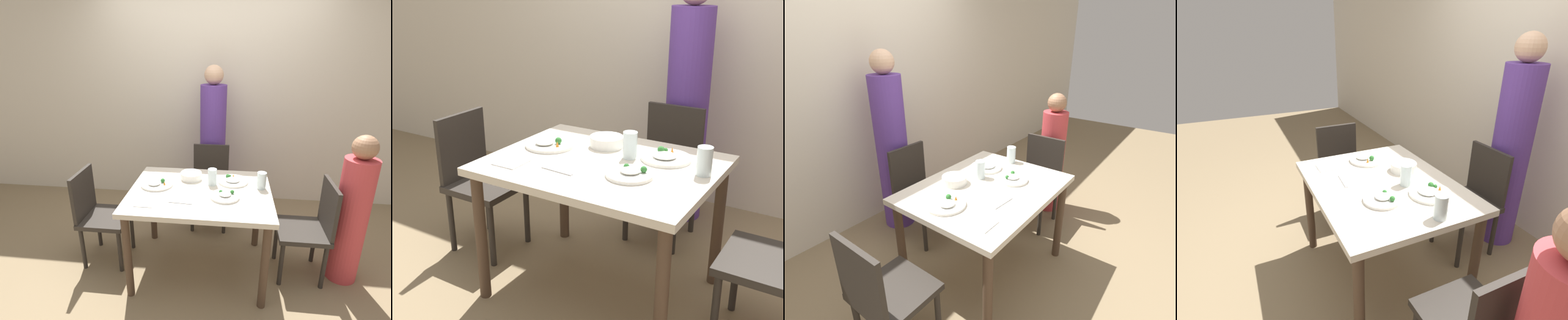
# 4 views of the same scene
# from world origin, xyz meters

# --- Properties ---
(ground_plane) EXTENTS (10.00, 10.00, 0.00)m
(ground_plane) POSITION_xyz_m (0.00, 0.00, 0.00)
(ground_plane) COLOR #847051
(wall_back) EXTENTS (10.00, 0.06, 2.70)m
(wall_back) POSITION_xyz_m (0.00, 1.42, 1.35)
(wall_back) COLOR beige
(wall_back) RESTS_ON ground_plane
(dining_table) EXTENTS (1.13, 0.89, 0.75)m
(dining_table) POSITION_xyz_m (0.00, 0.00, 0.66)
(dining_table) COLOR beige
(dining_table) RESTS_ON ground_plane
(chair_adult_spot) EXTENTS (0.40, 0.40, 0.85)m
(chair_adult_spot) POSITION_xyz_m (0.03, 0.78, 0.47)
(chair_adult_spot) COLOR #2D2823
(chair_adult_spot) RESTS_ON ground_plane
(chair_empty_left) EXTENTS (0.40, 0.40, 0.85)m
(chair_empty_left) POSITION_xyz_m (-0.90, 0.03, 0.47)
(chair_empty_left) COLOR #2D2823
(chair_empty_left) RESTS_ON ground_plane
(person_adult) EXTENTS (0.28, 0.28, 1.66)m
(person_adult) POSITION_xyz_m (0.03, 1.10, 0.78)
(person_adult) COLOR #5B3893
(person_adult) RESTS_ON ground_plane
(bowl_curry) EXTENTS (0.18, 0.18, 0.06)m
(bowl_curry) POSITION_xyz_m (-0.10, 0.21, 0.78)
(bowl_curry) COLOR white
(bowl_curry) RESTS_ON dining_table
(plate_rice_adult) EXTENTS (0.27, 0.27, 0.06)m
(plate_rice_adult) POSITION_xyz_m (-0.37, 0.05, 0.77)
(plate_rice_adult) COLOR white
(plate_rice_adult) RESTS_ON dining_table
(plate_rice_child) EXTENTS (0.23, 0.23, 0.05)m
(plate_rice_child) POSITION_xyz_m (0.20, -0.10, 0.77)
(plate_rice_child) COLOR white
(plate_rice_child) RESTS_ON dining_table
(plate_noodles) EXTENTS (0.26, 0.26, 0.06)m
(plate_noodles) POSITION_xyz_m (0.26, 0.19, 0.77)
(plate_noodles) COLOR white
(plate_noodles) RESTS_ON dining_table
(glass_water_tall) EXTENTS (0.07, 0.07, 0.14)m
(glass_water_tall) POSITION_xyz_m (0.09, 0.12, 0.82)
(glass_water_tall) COLOR silver
(glass_water_tall) RESTS_ON dining_table
(glass_water_short) EXTENTS (0.07, 0.07, 0.14)m
(glass_water_short) POSITION_xyz_m (0.49, 0.09, 0.82)
(glass_water_short) COLOR silver
(glass_water_short) RESTS_ON dining_table
(napkin_folded) EXTENTS (0.14, 0.14, 0.01)m
(napkin_folded) POSITION_xyz_m (-0.38, -0.26, 0.76)
(napkin_folded) COLOR white
(napkin_folded) RESTS_ON dining_table
(fork_steel) EXTENTS (0.18, 0.03, 0.01)m
(fork_steel) POSITION_xyz_m (-0.12, -0.23, 0.76)
(fork_steel) COLOR silver
(fork_steel) RESTS_ON dining_table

